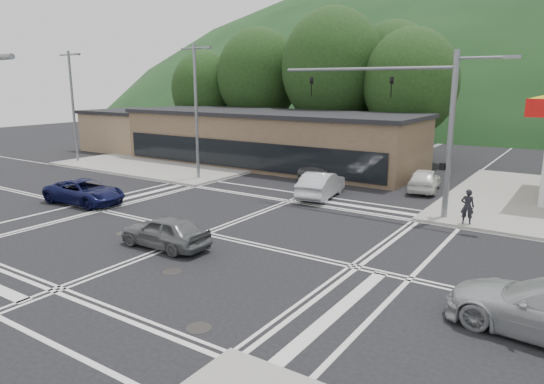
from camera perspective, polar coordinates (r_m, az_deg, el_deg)
The scene contains 19 objects.
ground at distance 21.71m, azimuth -7.90°, elevation -4.86°, with size 120.00×120.00×0.00m, color black.
sidewalk_nw at distance 42.40m, azimuth -9.72°, elevation 3.83°, with size 16.00×16.00×0.15m, color gray.
commercial_row at distance 39.34m, azimuth -0.31°, elevation 6.15°, with size 24.00×8.00×4.00m, color brown.
commercial_nw at distance 50.04m, azimuth -15.80°, elevation 6.87°, with size 8.00×7.00×3.60m, color #846B4F.
hill_north at distance 106.52m, azimuth 26.40°, elevation 7.94°, with size 252.00×126.00×140.00m, color #183618.
tree_n_a at distance 48.25m, azimuth -1.62°, elevation 13.49°, with size 8.00×8.00×11.75m.
tree_n_b at distance 44.14m, azimuth 7.16°, elevation 14.31°, with size 9.00×9.00×12.98m.
tree_n_c at distance 41.45m, azimuth 15.99°, elevation 12.23°, with size 7.60×7.60×10.87m.
tree_n_d at distance 51.19m, azimuth -7.89°, elevation 11.88°, with size 6.80×6.80×9.76m.
tree_n_e at distance 46.21m, azimuth 13.99°, elevation 13.16°, with size 8.40×8.40×11.98m.
streetlight_nw at distance 33.08m, azimuth -8.85°, elevation 10.05°, with size 2.50×0.25×9.00m.
streetlight_w at distance 43.33m, azimuth -22.37°, elevation 9.87°, with size 2.50×0.25×9.00m.
signal_mast_ne at distance 24.64m, azimuth 17.58°, elevation 8.79°, with size 11.65×0.30×8.00m.
car_blue_west at distance 28.57m, azimuth -21.18°, elevation 0.04°, with size 2.19×4.76×1.32m, color #0D1039.
car_grey_center at distance 20.04m, azimuth -12.46°, elevation -4.54°, with size 1.59×3.95×1.35m, color #5A5D5F.
car_queue_a at distance 28.18m, azimuth 5.80°, elevation 0.87°, with size 1.59×4.56×1.50m, color silver.
car_queue_b at distance 31.12m, azimuth 17.52°, elevation 1.38°, with size 1.67×4.15×1.41m, color silver.
car_northbound at distance 34.24m, azimuth 6.52°, elevation 3.02°, with size 2.19×5.40×1.57m, color #535557.
pedestrian at distance 23.99m, azimuth 22.01°, elevation -1.59°, with size 0.60×0.39×1.64m, color black.
Camera 1 is at (13.83, -15.41, 6.53)m, focal length 32.00 mm.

